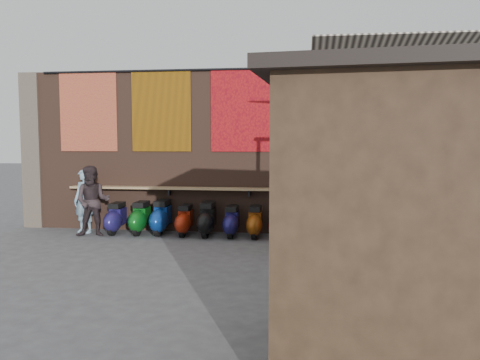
{
  "coord_description": "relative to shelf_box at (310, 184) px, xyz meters",
  "views": [
    {
      "loc": [
        1.74,
        -8.81,
        2.26
      ],
      "look_at": [
        0.43,
        1.2,
        1.41
      ],
      "focal_mm": 35.0,
      "sensor_mm": 36.0,
      "label": 1
    }
  ],
  "objects": [
    {
      "name": "awning_header",
      "position": [
        1.55,
        -2.9,
        1.84
      ],
      "size": [
        3.0,
        0.08,
        0.08
      ],
      "primitive_type": "cube",
      "color": "black",
      "rests_on": "awning_post_left"
    },
    {
      "name": "hang_rail",
      "position": [
        -1.95,
        0.17,
        2.74
      ],
      "size": [
        9.5,
        0.06,
        0.06
      ],
      "primitive_type": "cylinder",
      "rotation": [
        0.0,
        1.57,
        0.0
      ],
      "color": "black",
      "rests_on": "brick_wall"
    },
    {
      "name": "scooter_stool_4",
      "position": [
        -2.4,
        -0.32,
        -0.84
      ],
      "size": [
        0.38,
        0.84,
        0.8
      ],
      "primitive_type": null,
      "color": "black",
      "rests_on": "ground"
    },
    {
      "name": "pier_right",
      "position": [
        3.25,
        0.4,
        0.76
      ],
      "size": [
        0.5,
        0.5,
        4.0
      ],
      "primitive_type": "cube",
      "color": "#4C4238",
      "rests_on": "ground"
    },
    {
      "name": "brick_wall",
      "position": [
        -1.95,
        0.4,
        0.76
      ],
      "size": [
        10.0,
        0.4,
        4.0
      ],
      "primitive_type": "cube",
      "color": "brown",
      "rests_on": "ground"
    },
    {
      "name": "stall_shelf",
      "position": [
        1.02,
        -5.42,
        -0.21
      ],
      "size": [
        2.17,
        0.3,
        0.06
      ],
      "primitive_type": "cube",
      "rotation": [
        0.0,
        0.0,
        -0.09
      ],
      "color": "#473321",
      "rests_on": "market_stall"
    },
    {
      "name": "awning_canvas",
      "position": [
        1.55,
        -1.4,
        2.31
      ],
      "size": [
        3.2,
        3.28,
        0.97
      ],
      "primitive_type": "cube",
      "rotation": [
        -0.28,
        0.0,
        0.0
      ],
      "color": "beige",
      "rests_on": "brick_wall"
    },
    {
      "name": "diner_right",
      "position": [
        -5.08,
        -0.71,
        -0.4
      ],
      "size": [
        0.93,
        0.79,
        1.68
      ],
      "primitive_type": "imported",
      "rotation": [
        0.0,
        0.0,
        0.2
      ],
      "color": "#2F2527",
      "rests_on": "ground"
    },
    {
      "name": "scooter_stool_3",
      "position": [
        -2.95,
        -0.32,
        -0.88
      ],
      "size": [
        0.34,
        0.77,
        0.73
      ],
      "primitive_type": null,
      "color": "maroon",
      "rests_on": "ground"
    },
    {
      "name": "shopper_tan",
      "position": [
        -0.32,
        -2.02,
        -0.44
      ],
      "size": [
        0.85,
        0.94,
        1.61
      ],
      "primitive_type": "imported",
      "rotation": [
        0.0,
        0.0,
        1.01
      ],
      "color": "#827152",
      "rests_on": "ground"
    },
    {
      "name": "scooter_stool_0",
      "position": [
        -4.67,
        -0.32,
        -0.87
      ],
      "size": [
        0.36,
        0.79,
        0.75
      ],
      "primitive_type": null,
      "color": "navy",
      "rests_on": "ground"
    },
    {
      "name": "tapestry_sun",
      "position": [
        -3.65,
        0.18,
        1.76
      ],
      "size": [
        1.5,
        0.02,
        2.0
      ],
      "primitive_type": "cube",
      "color": "#C0740B",
      "rests_on": "brick_wall"
    },
    {
      "name": "shelf_box",
      "position": [
        0.0,
        0.0,
        0.0
      ],
      "size": [
        0.63,
        0.32,
        0.23
      ],
      "primitive_type": "cube",
      "color": "white",
      "rests_on": "eating_counter"
    },
    {
      "name": "market_stall",
      "position": [
        0.93,
        -6.42,
        0.17
      ],
      "size": [
        2.78,
        2.19,
        2.83
      ],
      "primitive_type": "cube",
      "rotation": [
        0.0,
        0.0,
        -0.09
      ],
      "color": "black",
      "rests_on": "ground"
    },
    {
      "name": "scooter_stool_2",
      "position": [
        -3.54,
        -0.26,
        -0.83
      ],
      "size": [
        0.39,
        0.87,
        0.82
      ],
      "primitive_type": null,
      "color": "navy",
      "rests_on": "ground"
    },
    {
      "name": "shopper_grey",
      "position": [
        2.95,
        -1.9,
        -0.42
      ],
      "size": [
        1.1,
        0.67,
        1.65
      ],
      "primitive_type": "imported",
      "rotation": [
        0.0,
        0.0,
        3.2
      ],
      "color": "#58585D",
      "rests_on": "ground"
    },
    {
      "name": "shopper_navy",
      "position": [
        0.07,
        -1.76,
        -0.34
      ],
      "size": [
        1.14,
        0.84,
        1.8
      ],
      "primitive_type": "imported",
      "rotation": [
        0.0,
        0.0,
        3.57
      ],
      "color": "#171632",
      "rests_on": "ground"
    },
    {
      "name": "scooter_stool_1",
      "position": [
        -4.06,
        -0.28,
        -0.85
      ],
      "size": [
        0.37,
        0.82,
        0.78
      ],
      "primitive_type": null,
      "color": "#0C5816",
      "rests_on": "ground"
    },
    {
      "name": "tapestry_multi",
      "position": [
        0.35,
        0.18,
        1.76
      ],
      "size": [
        1.5,
        0.02,
        2.0
      ],
      "primitive_type": "cube",
      "color": "#236380",
      "rests_on": "brick_wall"
    },
    {
      "name": "awning_ledger",
      "position": [
        1.55,
        0.19,
        2.71
      ],
      "size": [
        3.3,
        0.08,
        0.12
      ],
      "primitive_type": "cube",
      "color": "#33261C",
      "rests_on": "brick_wall"
    },
    {
      "name": "scooter_stool_5",
      "position": [
        -1.81,
        -0.34,
        -0.88
      ],
      "size": [
        0.34,
        0.76,
        0.73
      ],
      "primitive_type": null,
      "color": "#191550",
      "rests_on": "ground"
    },
    {
      "name": "scooter_stool_6",
      "position": [
        -1.26,
        -0.33,
        -0.87
      ],
      "size": [
        0.35,
        0.78,
        0.74
      ],
      "primitive_type": null,
      "color": "#7C390B",
      "rests_on": "ground"
    },
    {
      "name": "awning_post_left",
      "position": [
        0.15,
        -2.9,
        0.31
      ],
      "size": [
        0.09,
        0.09,
        3.1
      ],
      "primitive_type": "cylinder",
      "color": "black",
      "rests_on": "ground"
    },
    {
      "name": "tapestry_redgold",
      "position": [
        -5.55,
        0.18,
        1.76
      ],
      "size": [
        1.5,
        0.02,
        2.0
      ],
      "primitive_type": "cube",
      "color": "maroon",
      "rests_on": "brick_wall"
    },
    {
      "name": "eating_counter",
      "position": [
        -1.95,
        0.03,
        -0.14
      ],
      "size": [
        8.0,
        0.32,
        0.05
      ],
      "primitive_type": "cube",
      "color": "#9E7A51",
      "rests_on": "brick_wall"
    },
    {
      "name": "tapestry_orange",
      "position": [
        -1.65,
        0.18,
        1.76
      ],
      "size": [
        1.5,
        0.02,
        2.0
      ],
      "primitive_type": "cube",
      "color": "#AE1615",
      "rests_on": "brick_wall"
    },
    {
      "name": "stall_roof",
      "position": [
        0.93,
        -6.42,
        1.65
      ],
      "size": [
        3.12,
        2.51,
        0.12
      ],
      "primitive_type": "cube",
      "rotation": [
        0.0,
        0.0,
        -0.09
      ],
      "color": "black",
      "rests_on": "market_stall"
    },
    {
      "name": "scooter_stool_7",
      "position": [
        -0.75,
        -0.32,
        -0.89
      ],
      "size": [
        0.33,
        0.73,
        0.7
      ],
      "primitive_type": null,
      "color": "maroon",
      "rests_on": "ground"
    },
    {
      "name": "ground",
      "position": [
        -1.95,
        -2.3,
        -1.24
      ],
      "size": [
        70.0,
        70.0,
        0.0
      ],
      "primitive_type": "plane",
      "color": "#474749",
      "rests_on": "ground"
    },
    {
      "name": "stall_sign",
      "position": [
        1.02,
        -5.42,
        0.81
      ],
      "size": [
        1.2,
        0.15,
        0.5
      ],
      "primitive_type": "cube",
      "rotation": [
        0.0,
        0.0,
        -0.09
      ],
      "color": "gold",
      "rests_on": "market_stall"
    },
    {
      "name": "pier_left",
      "position": [
        -7.15,
        0.4,
        0.76
      ],
      "size": [
        0.5,
        0.5,
        4.0
      ],
      "primitive_type": "cube",
      "color": "#4C4238",
      "rests_on": "ground"
    },
    {
      "name": "diner_left",
      "position": [
        -5.48,
        -0.3,
        -0.46
      ],
      "size": [
        0.65,
        0.5,
        1.57
      ],
      "primitive_type": "imported",
      "rotation": [
        0.0,
        0.0,
        -0.25
      ],
      "color": "#80A4BB",
      "rests_on": "ground"
    }
  ]
}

